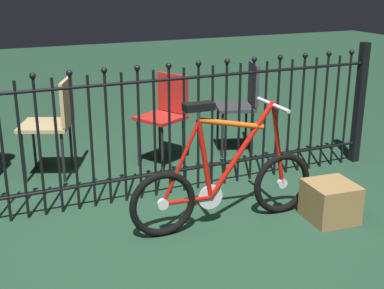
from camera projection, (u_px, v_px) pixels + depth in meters
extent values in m
plane|color=#1E3C2A|center=(182.00, 231.00, 3.55)|extent=(20.00, 20.00, 0.00)
cylinder|color=black|center=(3.00, 155.00, 3.55)|extent=(0.02, 0.02, 1.01)
cylinder|color=black|center=(22.00, 152.00, 3.59)|extent=(0.02, 0.02, 1.01)
cylinder|color=black|center=(40.00, 150.00, 3.64)|extent=(0.02, 0.02, 1.01)
sphere|color=black|center=(33.00, 76.00, 3.47)|extent=(0.05, 0.05, 0.05)
cylinder|color=black|center=(58.00, 148.00, 3.69)|extent=(0.02, 0.02, 1.01)
cylinder|color=black|center=(75.00, 145.00, 3.73)|extent=(0.02, 0.02, 1.01)
sphere|color=black|center=(69.00, 73.00, 3.57)|extent=(0.05, 0.05, 0.05)
cylinder|color=black|center=(92.00, 143.00, 3.78)|extent=(0.02, 0.02, 1.01)
cylinder|color=black|center=(108.00, 141.00, 3.83)|extent=(0.02, 0.02, 1.01)
sphere|color=black|center=(104.00, 70.00, 3.66)|extent=(0.05, 0.05, 0.05)
cylinder|color=black|center=(124.00, 139.00, 3.88)|extent=(0.02, 0.02, 1.01)
cylinder|color=black|center=(139.00, 137.00, 3.92)|extent=(0.02, 0.02, 1.01)
sphere|color=black|center=(137.00, 68.00, 3.76)|extent=(0.05, 0.05, 0.05)
cylinder|color=black|center=(155.00, 135.00, 3.97)|extent=(0.02, 0.02, 1.01)
cylinder|color=black|center=(170.00, 133.00, 4.02)|extent=(0.02, 0.02, 1.01)
sphere|color=black|center=(169.00, 66.00, 3.85)|extent=(0.05, 0.05, 0.05)
cylinder|color=black|center=(184.00, 131.00, 4.07)|extent=(0.02, 0.02, 1.01)
cylinder|color=black|center=(198.00, 130.00, 4.11)|extent=(0.02, 0.02, 1.01)
sphere|color=black|center=(199.00, 63.00, 3.95)|extent=(0.05, 0.05, 0.05)
cylinder|color=black|center=(212.00, 128.00, 4.16)|extent=(0.02, 0.02, 1.01)
cylinder|color=black|center=(226.00, 126.00, 4.21)|extent=(0.02, 0.02, 1.01)
sphere|color=black|center=(227.00, 61.00, 4.04)|extent=(0.05, 0.05, 0.05)
cylinder|color=black|center=(239.00, 124.00, 4.26)|extent=(0.02, 0.02, 1.01)
cylinder|color=black|center=(252.00, 123.00, 4.30)|extent=(0.02, 0.02, 1.01)
sphere|color=black|center=(254.00, 59.00, 4.14)|extent=(0.05, 0.05, 0.05)
cylinder|color=black|center=(265.00, 121.00, 4.35)|extent=(0.02, 0.02, 1.01)
cylinder|color=black|center=(277.00, 119.00, 4.40)|extent=(0.02, 0.02, 1.01)
sphere|color=black|center=(280.00, 57.00, 4.23)|extent=(0.05, 0.05, 0.05)
cylinder|color=black|center=(289.00, 118.00, 4.45)|extent=(0.02, 0.02, 1.01)
cylinder|color=black|center=(301.00, 116.00, 4.49)|extent=(0.02, 0.02, 1.01)
sphere|color=black|center=(305.00, 56.00, 4.33)|extent=(0.05, 0.05, 0.05)
cylinder|color=black|center=(313.00, 115.00, 4.54)|extent=(0.02, 0.02, 1.01)
cylinder|color=black|center=(324.00, 113.00, 4.59)|extent=(0.02, 0.02, 1.01)
sphere|color=black|center=(329.00, 54.00, 4.42)|extent=(0.05, 0.05, 0.05)
cylinder|color=black|center=(335.00, 112.00, 4.63)|extent=(0.02, 0.02, 1.01)
cylinder|color=black|center=(346.00, 111.00, 4.68)|extent=(0.02, 0.02, 1.01)
sphere|color=black|center=(352.00, 52.00, 4.52)|extent=(0.05, 0.05, 0.05)
cylinder|color=black|center=(150.00, 175.00, 4.05)|extent=(4.08, 0.02, 0.02)
cylinder|color=black|center=(147.00, 81.00, 3.82)|extent=(4.08, 0.02, 0.02)
cube|color=black|center=(359.00, 104.00, 4.72)|extent=(0.07, 0.07, 1.11)
torus|color=black|center=(163.00, 204.00, 3.43)|extent=(0.46, 0.06, 0.46)
cylinder|color=silver|center=(163.00, 204.00, 3.43)|extent=(0.08, 0.03, 0.07)
torus|color=black|center=(282.00, 183.00, 3.77)|extent=(0.46, 0.06, 0.46)
cylinder|color=silver|center=(282.00, 183.00, 3.77)|extent=(0.08, 0.03, 0.07)
cylinder|color=red|center=(242.00, 150.00, 3.55)|extent=(0.49, 0.05, 0.65)
cylinder|color=#EA5914|center=(232.00, 124.00, 3.46)|extent=(0.49, 0.05, 0.14)
cylinder|color=red|center=(205.00, 160.00, 3.46)|extent=(0.13, 0.04, 0.57)
cylinder|color=red|center=(187.00, 200.00, 3.50)|extent=(0.35, 0.04, 0.04)
cylinder|color=red|center=(180.00, 162.00, 3.39)|extent=(0.28, 0.03, 0.56)
cylinder|color=red|center=(278.00, 144.00, 3.65)|extent=(0.14, 0.03, 0.63)
cylinder|color=silver|center=(273.00, 103.00, 3.54)|extent=(0.03, 0.03, 0.02)
cylinder|color=silver|center=(273.00, 105.00, 3.54)|extent=(0.04, 0.40, 0.03)
cylinder|color=silver|center=(199.00, 115.00, 3.34)|extent=(0.03, 0.03, 0.07)
cube|color=black|center=(199.00, 107.00, 3.32)|extent=(0.20, 0.09, 0.05)
cylinder|color=silver|center=(211.00, 197.00, 3.56)|extent=(0.18, 0.02, 0.18)
cylinder|color=black|center=(24.00, 158.00, 4.32)|extent=(0.02, 0.02, 0.44)
cylinder|color=black|center=(34.00, 145.00, 4.63)|extent=(0.02, 0.02, 0.44)
cylinder|color=black|center=(63.00, 158.00, 4.32)|extent=(0.02, 0.02, 0.44)
cylinder|color=black|center=(71.00, 145.00, 4.63)|extent=(0.02, 0.02, 0.44)
cube|color=tan|center=(46.00, 125.00, 4.40)|extent=(0.54, 0.54, 0.03)
cube|color=tan|center=(67.00, 101.00, 4.34)|extent=(0.18, 0.37, 0.37)
cylinder|color=black|center=(222.00, 136.00, 4.91)|extent=(0.02, 0.02, 0.45)
cylinder|color=black|center=(218.00, 127.00, 5.18)|extent=(0.02, 0.02, 0.45)
cylinder|color=black|center=(252.00, 135.00, 4.94)|extent=(0.02, 0.02, 0.45)
cylinder|color=black|center=(246.00, 126.00, 5.21)|extent=(0.02, 0.02, 0.45)
cube|color=#2D2D33|center=(235.00, 107.00, 4.98)|extent=(0.45, 0.45, 0.03)
cube|color=#2D2D33|center=(253.00, 84.00, 4.93)|extent=(0.13, 0.34, 0.39)
cylinder|color=black|center=(162.00, 150.00, 4.53)|extent=(0.02, 0.02, 0.44)
cylinder|color=black|center=(138.00, 143.00, 4.70)|extent=(0.02, 0.02, 0.44)
cylinder|color=black|center=(183.00, 142.00, 4.74)|extent=(0.02, 0.02, 0.44)
cylinder|color=black|center=(160.00, 136.00, 4.91)|extent=(0.02, 0.02, 0.44)
cube|color=#A51E19|center=(160.00, 118.00, 4.65)|extent=(0.49, 0.49, 0.03)
cube|color=#A51E19|center=(173.00, 93.00, 4.71)|extent=(0.19, 0.32, 0.35)
cube|color=olive|center=(330.00, 201.00, 3.69)|extent=(0.35, 0.35, 0.28)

